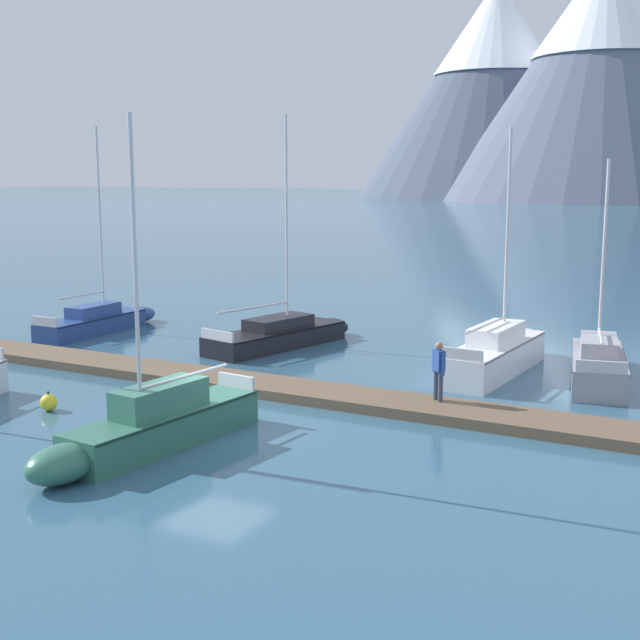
{
  "coord_description": "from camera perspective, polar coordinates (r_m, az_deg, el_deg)",
  "views": [
    {
      "loc": [
        12.43,
        -17.88,
        6.6
      ],
      "look_at": [
        0.0,
        6.0,
        2.0
      ],
      "focal_mm": 47.73,
      "sensor_mm": 36.0,
      "label": 1
    }
  ],
  "objects": [
    {
      "name": "dock",
      "position": [
        25.99,
        -2.04,
        -4.7
      ],
      "size": [
        28.45,
        2.44,
        0.3
      ],
      "color": "brown",
      "rests_on": "ground"
    },
    {
      "name": "ground_plane",
      "position": [
        22.76,
        -7.05,
        -7.24
      ],
      "size": [
        700.0,
        700.0,
        0.0
      ],
      "primitive_type": "plane",
      "color": "#335B75"
    },
    {
      "name": "sailboat_outer_slip",
      "position": [
        29.13,
        18.12,
        -2.69
      ],
      "size": [
        2.73,
        6.72,
        7.1
      ],
      "color": "#93939E",
      "rests_on": "ground"
    },
    {
      "name": "sailboat_mid_dock_port",
      "position": [
        33.2,
        -2.53,
        -0.9
      ],
      "size": [
        3.25,
        7.28,
        8.85
      ],
      "color": "black",
      "rests_on": "ground"
    },
    {
      "name": "mountain_central_massif",
      "position": [
        237.26,
        18.4,
        15.51
      ],
      "size": [
        81.36,
        81.36,
        62.38
      ],
      "color": "slate",
      "rests_on": "ground"
    },
    {
      "name": "mooring_buoy_inner_mooring",
      "position": [
        25.38,
        -17.73,
        -5.29
      ],
      "size": [
        0.49,
        0.49,
        0.57
      ],
      "color": "yellow",
      "rests_on": "ground"
    },
    {
      "name": "sailboat_far_berth",
      "position": [
        29.52,
        11.88,
        -2.11
      ],
      "size": [
        2.02,
        7.29,
        8.18
      ],
      "color": "white",
      "rests_on": "ground"
    },
    {
      "name": "sailboat_mid_dock_starboard",
      "position": [
        21.07,
        -11.35,
        -7.01
      ],
      "size": [
        2.0,
        7.02,
        7.99
      ],
      "color": "#336B56",
      "rests_on": "ground"
    },
    {
      "name": "person_on_dock",
      "position": [
        24.15,
        7.96,
        -3.17
      ],
      "size": [
        0.47,
        0.42,
        1.69
      ],
      "color": "#384256",
      "rests_on": "dock"
    },
    {
      "name": "sailboat_nearest_berth",
      "position": [
        37.38,
        -14.51,
        0.01
      ],
      "size": [
        1.44,
        6.65,
        8.59
      ],
      "color": "navy",
      "rests_on": "ground"
    },
    {
      "name": "mountain_west_summit",
      "position": [
        261.24,
        11.63,
        15.17
      ],
      "size": [
        78.81,
        78.81,
        61.85
      ],
      "color": "#4C566B",
      "rests_on": "ground"
    }
  ]
}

